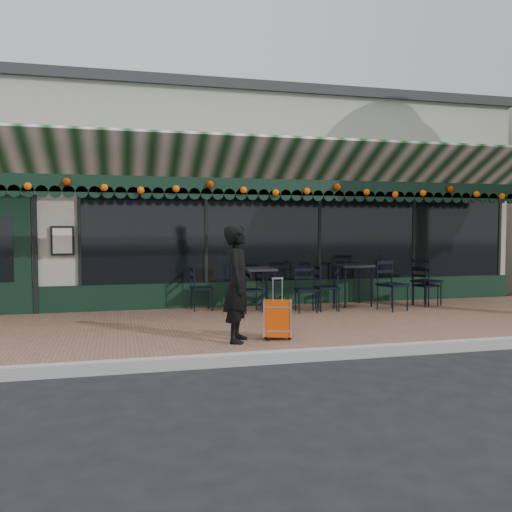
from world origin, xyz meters
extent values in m
plane|color=black|center=(0.00, 0.00, 0.00)|extent=(80.00, 80.00, 0.00)
cube|color=brown|center=(0.00, 2.00, 0.07)|extent=(18.00, 4.00, 0.15)
cube|color=#9E9E99|center=(0.00, -0.08, 0.07)|extent=(18.00, 0.16, 0.15)
cube|color=#A19D8C|center=(0.00, 8.00, 2.25)|extent=(12.00, 8.00, 4.50)
cube|color=black|center=(1.20, 3.98, 1.65)|extent=(9.20, 0.04, 2.00)
cube|color=silver|center=(-3.70, 3.94, 1.50)|extent=(0.42, 0.04, 0.55)
cube|color=black|center=(0.00, 2.52, 2.46)|extent=(12.00, 0.03, 0.28)
cylinder|color=#F55307|center=(0.00, 2.46, 2.44)|extent=(11.60, 0.12, 0.12)
imported|color=black|center=(-1.08, 0.62, 0.97)|extent=(0.57, 0.69, 1.64)
cube|color=#E44007|center=(-0.51, 0.63, 0.46)|extent=(0.43, 0.32, 0.51)
cube|color=black|center=(-0.51, 0.63, 0.18)|extent=(0.43, 0.32, 0.05)
cube|color=silver|center=(-0.51, 0.63, 0.87)|extent=(0.17, 0.08, 0.31)
cube|color=black|center=(1.95, 3.51, 0.97)|extent=(0.68, 0.68, 0.05)
cylinder|color=black|center=(1.67, 3.22, 0.55)|extent=(0.03, 0.03, 0.80)
cylinder|color=black|center=(2.24, 3.22, 0.55)|extent=(0.03, 0.03, 0.80)
cylinder|color=black|center=(1.67, 3.79, 0.55)|extent=(0.03, 0.03, 0.80)
cylinder|color=black|center=(2.24, 3.79, 0.55)|extent=(0.03, 0.03, 0.80)
cube|color=black|center=(-0.15, 3.25, 0.95)|extent=(0.67, 0.67, 0.04)
cylinder|color=black|center=(-0.43, 2.97, 0.54)|extent=(0.03, 0.03, 0.78)
cylinder|color=black|center=(0.13, 2.97, 0.54)|extent=(0.03, 0.03, 0.78)
cylinder|color=black|center=(-0.43, 3.53, 0.54)|extent=(0.03, 0.03, 0.78)
cylinder|color=black|center=(0.13, 3.53, 0.54)|extent=(0.03, 0.03, 0.78)
camera|label=1|loc=(-2.69, -6.70, 1.74)|focal=38.00mm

